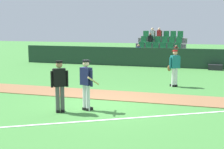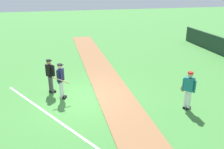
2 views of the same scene
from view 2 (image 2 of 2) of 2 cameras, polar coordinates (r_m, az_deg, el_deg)
ground_plane at (r=11.72m, az=-7.29°, el=-5.61°), size 80.00×80.00×0.00m
infield_dirt_path at (r=11.97m, az=0.48°, el=-4.77°), size 28.00×1.82×0.03m
foul_line_chalk at (r=9.11m, az=-8.20°, el=-14.20°), size 10.32×6.29×0.01m
batter_navy_jersey at (r=11.49m, az=-12.22°, el=-1.22°), size 0.62×0.80×1.76m
umpire_home_plate at (r=12.20m, az=-14.67°, el=0.07°), size 0.53×0.46×1.76m
runner_teal_jersey at (r=10.77m, az=17.90°, el=-3.38°), size 0.60×0.47×1.76m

